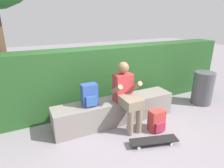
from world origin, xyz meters
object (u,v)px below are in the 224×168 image
at_px(bench_main, 116,110).
at_px(trash_bin, 203,88).
at_px(person_skater, 127,93).
at_px(skateboard_near_person, 154,140).
at_px(backpack_on_ground, 157,121).
at_px(backpack_on_bench, 89,95).

bearing_deg(bench_main, trash_bin, -3.57).
distance_m(bench_main, person_skater, 0.50).
distance_m(skateboard_near_person, trash_bin, 2.19).
bearing_deg(backpack_on_ground, trash_bin, 15.57).
bearing_deg(person_skater, skateboard_near_person, -80.57).
distance_m(backpack_on_bench, trash_bin, 2.80).
bearing_deg(backpack_on_ground, bench_main, 130.81).
bearing_deg(bench_main, backpack_on_ground, -49.19).
relative_size(person_skater, skateboard_near_person, 1.49).
bearing_deg(person_skater, trash_bin, 2.03).
xyz_separation_m(skateboard_near_person, backpack_on_ground, (0.30, 0.32, 0.12)).
height_order(backpack_on_bench, trash_bin, backpack_on_bench).
height_order(person_skater, trash_bin, person_skater).
distance_m(skateboard_near_person, backpack_on_bench, 1.34).
height_order(skateboard_near_person, trash_bin, trash_bin).
relative_size(bench_main, backpack_on_ground, 6.11).
bearing_deg(backpack_on_ground, person_skater, 136.19).
distance_m(person_skater, backpack_on_bench, 0.68).
relative_size(bench_main, skateboard_near_person, 2.96).
height_order(backpack_on_ground, trash_bin, trash_bin).
bearing_deg(trash_bin, person_skater, -177.97).
bearing_deg(person_skater, bench_main, 117.95).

